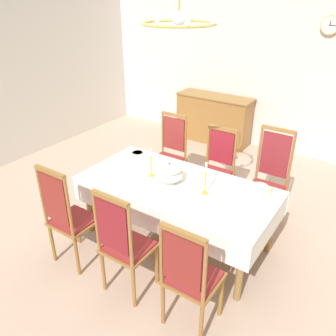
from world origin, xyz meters
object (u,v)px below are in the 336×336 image
object	(u,v)px
soup_tureen	(169,173)
mounted_clock	(330,25)
chair_south_c	(190,275)
chandelier	(179,22)
bowl_near_right	(138,153)
chair_north_c	(269,179)
chair_south_a	(68,216)
dining_table	(177,190)
chair_north_b	(216,168)
chair_north_a	(169,153)
chair_south_b	(124,243)
candlestick_east	(205,181)
bowl_near_left	(260,188)
spoon_primary	(272,191)
sideboard	(213,119)
candlestick_west	(151,165)
spoon_secondary	(132,151)

from	to	relation	value
soup_tureen	mounted_clock	size ratio (longest dim) A/B	1.11
chair_south_c	chandelier	bearing A→B (deg)	127.92
bowl_near_right	chandelier	xyz separation A→B (m)	(0.84, -0.37, 1.63)
chair_south_c	chair_north_c	size ratio (longest dim) A/B	0.90
chair_south_a	bowl_near_right	world-z (taller)	chair_south_a
dining_table	chair_north_b	world-z (taller)	chair_north_b
dining_table	chair_north_a	bearing A→B (deg)	127.92
chair_north_a	chair_south_b	size ratio (longest dim) A/B	0.98
candlestick_east	bowl_near_left	distance (m)	0.61
chair_north_a	chair_south_c	distance (m)	2.36
bowl_near_right	candlestick_east	bearing A→B (deg)	-17.17
chair_north_c	chandelier	size ratio (longest dim) A/B	1.80
soup_tureen	chandelier	size ratio (longest dim) A/B	0.44
chair_north_b	soup_tureen	xyz separation A→B (m)	(-0.12, -0.93, 0.30)
chandelier	chair_south_c	bearing A→B (deg)	-52.08
chair_north_a	chair_south_b	world-z (taller)	chair_south_b
spoon_primary	chandelier	bearing A→B (deg)	-168.35
mounted_clock	sideboard	bearing A→B (deg)	-171.85
chair_south_c	soup_tureen	bearing A→B (deg)	131.57
chair_south_a	candlestick_east	distance (m)	1.45
chair_south_a	bowl_near_left	bearing A→B (deg)	41.51
chair_south_a	spoon_primary	xyz separation A→B (m)	(1.64, 1.37, 0.16)
dining_table	soup_tureen	bearing A→B (deg)	180.00
chair_south_a	bowl_near_left	distance (m)	2.03
candlestick_west	spoon_secondary	world-z (taller)	candlestick_west
chair_north_a	dining_table	bearing A→B (deg)	127.92
candlestick_east	sideboard	xyz separation A→B (m)	(-1.40, 2.95, -0.46)
chair_south_a	mounted_clock	size ratio (longest dim) A/B	4.30
chair_north_a	candlestick_west	bearing A→B (deg)	112.07
bowl_near_left	mounted_clock	xyz separation A→B (m)	(-0.13, 2.79, 1.40)
chair_south_c	dining_table	bearing A→B (deg)	127.92
candlestick_west	spoon_primary	distance (m)	1.34
chair_north_c	chair_north_b	bearing A→B (deg)	0.68
soup_tureen	mounted_clock	world-z (taller)	mounted_clock
chair_north_c	bowl_near_left	world-z (taller)	chair_north_c
chair_south_a	mounted_clock	xyz separation A→B (m)	(1.38, 4.13, 1.58)
chandelier	dining_table	bearing A→B (deg)	-89.74
chair_north_c	soup_tureen	distance (m)	1.27
dining_table	bowl_near_right	xyz separation A→B (m)	(-0.84, 0.37, 0.10)
chair_south_c	chair_north_c	bearing A→B (deg)	90.00
chair_north_c	bowl_near_right	world-z (taller)	chair_north_c
candlestick_west	spoon_primary	world-z (taller)	candlestick_west
candlestick_east	chair_south_c	bearing A→B (deg)	-67.96
dining_table	chair_south_a	world-z (taller)	chair_south_a
chair_south_c	soup_tureen	distance (m)	1.28
candlestick_east	chandelier	size ratio (longest dim) A/B	0.53
chair_south_c	mounted_clock	bearing A→B (deg)	90.88
candlestick_east	spoon_primary	xyz separation A→B (m)	(0.57, 0.43, -0.14)
chair_north_c	spoon_primary	distance (m)	0.56
candlestick_east	spoon_secondary	distance (m)	1.36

